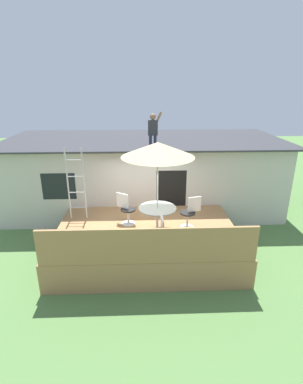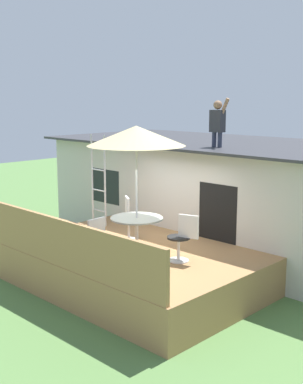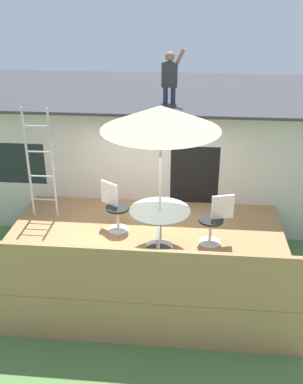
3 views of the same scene
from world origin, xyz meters
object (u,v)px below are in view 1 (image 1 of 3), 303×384
patio_table (157,213)px  patio_chair_near (162,233)px  person_figure (153,127)px  patio_chair_left (126,209)px  patio_chair_right (190,213)px  step_ladder (76,185)px  patio_umbrella (158,150)px

patio_table → patio_chair_near: patio_chair_near is taller
patio_table → person_figure: person_figure is taller
patio_table → patio_chair_left: 1.08m
person_figure → patio_chair_near: person_figure is taller
person_figure → patio_chair_right: size_ratio=1.21×
patio_table → person_figure: 3.24m
patio_table → step_ladder: size_ratio=0.47×
patio_table → patio_umbrella: patio_umbrella is taller
patio_umbrella → patio_chair_left: (-0.89, 0.60, -1.89)m
patio_chair_left → patio_chair_near: 1.80m
patio_chair_near → patio_chair_left: bearing=28.3°
patio_umbrella → step_ladder: (-2.37, 1.01, -1.25)m
patio_umbrella → patio_chair_left: size_ratio=2.76×
step_ladder → person_figure: size_ratio=1.98×
patio_chair_left → person_figure: bearing=99.9°
patio_chair_left → patio_chair_near: (0.94, -1.54, 0.00)m
patio_table → patio_chair_near: (0.05, -0.94, -0.13)m
patio_chair_left → patio_chair_near: same height
step_ladder → patio_chair_right: size_ratio=2.39×
patio_umbrella → step_ladder: 2.86m
patio_umbrella → patio_chair_right: 2.13m
patio_table → patio_chair_near: bearing=-87.0°
patio_table → person_figure: (-0.00, 2.57, 1.98)m
patio_chair_left → patio_umbrella: bearing=0.0°
person_figure → patio_chair_near: size_ratio=1.21×
step_ladder → patio_chair_right: 3.47m
patio_table → person_figure: bearing=90.1°
step_ladder → patio_chair_near: bearing=-38.8°
person_figure → patio_chair_left: (-0.88, -1.97, -2.10)m
patio_chair_left → patio_chair_right: bearing=24.0°
step_ladder → person_figure: 3.19m
patio_chair_right → patio_chair_near: same height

